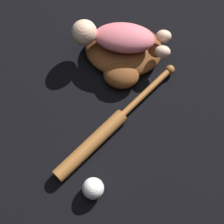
# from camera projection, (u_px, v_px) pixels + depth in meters

# --- Properties ---
(ground_plane) EXTENTS (6.00, 6.00, 0.00)m
(ground_plane) POSITION_uv_depth(u_px,v_px,m) (118.00, 61.00, 1.40)
(ground_plane) COLOR black
(baseball_glove) EXTENTS (0.30, 0.29, 0.07)m
(baseball_glove) POSITION_uv_depth(u_px,v_px,m) (123.00, 53.00, 1.38)
(baseball_glove) COLOR brown
(baseball_glove) RESTS_ON ground
(baby_figure) EXTENTS (0.36, 0.14, 0.09)m
(baby_figure) POSITION_uv_depth(u_px,v_px,m) (117.00, 37.00, 1.32)
(baby_figure) COLOR #D16670
(baby_figure) RESTS_ON baseball_glove
(baseball_bat) EXTENTS (0.42, 0.44, 0.05)m
(baseball_bat) POSITION_uv_depth(u_px,v_px,m) (103.00, 133.00, 1.27)
(baseball_bat) COLOR #9E602D
(baseball_bat) RESTS_ON ground
(baseball) EXTENTS (0.07, 0.07, 0.07)m
(baseball) POSITION_uv_depth(u_px,v_px,m) (93.00, 188.00, 1.18)
(baseball) COLOR white
(baseball) RESTS_ON ground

